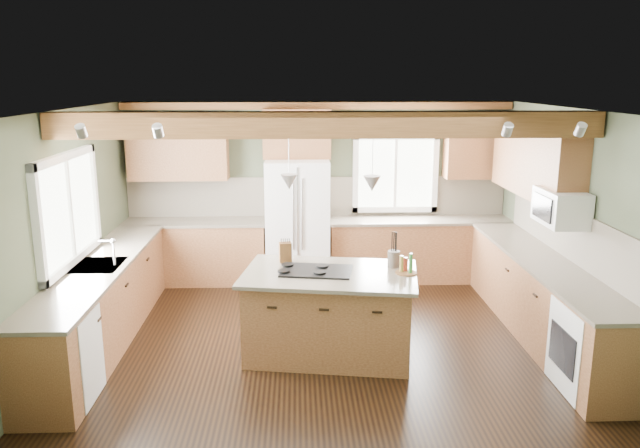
{
  "coord_description": "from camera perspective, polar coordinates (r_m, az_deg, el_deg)",
  "views": [
    {
      "loc": [
        -0.3,
        -6.61,
        2.93
      ],
      "look_at": [
        -0.05,
        0.3,
        1.3
      ],
      "focal_mm": 35.0,
      "sensor_mm": 36.0,
      "label": 1
    }
  ],
  "objects": [
    {
      "name": "island",
      "position": [
        6.78,
        0.89,
        -8.29
      ],
      "size": [
        1.85,
        1.3,
        0.88
      ],
      "primitive_type": "cube",
      "rotation": [
        0.0,
        0.0,
        -0.16
      ],
      "color": "brown",
      "rests_on": "floor"
    },
    {
      "name": "counter_back_right",
      "position": [
        9.22,
        9.13,
        0.36
      ],
      "size": [
        2.66,
        0.64,
        0.04
      ],
      "primitive_type": "cube",
      "color": "#4D4438",
      "rests_on": "base_cab_back_right"
    },
    {
      "name": "dishwasher",
      "position": [
        6.31,
        -22.68,
        -11.21
      ],
      "size": [
        0.6,
        0.6,
        0.84
      ],
      "primitive_type": "cube",
      "color": "white",
      "rests_on": "floor"
    },
    {
      "name": "pendant_right",
      "position": [
        6.37,
        4.78,
        3.7
      ],
      "size": [
        0.18,
        0.18,
        0.16
      ],
      "primitive_type": "cone",
      "rotation": [
        3.14,
        0.0,
        0.0
      ],
      "color": "#B2B2B7",
      "rests_on": "ceiling"
    },
    {
      "name": "knife_block",
      "position": [
        6.96,
        -3.19,
        -2.6
      ],
      "size": [
        0.15,
        0.12,
        0.22
      ],
      "primitive_type": "cube",
      "rotation": [
        0.0,
        0.0,
        0.15
      ],
      "color": "brown",
      "rests_on": "island_top"
    },
    {
      "name": "upper_cab_over_fridge",
      "position": [
        8.97,
        -2.13,
        8.25
      ],
      "size": [
        0.96,
        0.35,
        0.7
      ],
      "primitive_type": "cube",
      "color": "brown",
      "rests_on": "wall_back"
    },
    {
      "name": "refrigerator",
      "position": [
        8.96,
        -2.06,
        0.15
      ],
      "size": [
        0.9,
        0.74,
        1.8
      ],
      "primitive_type": "cube",
      "color": "white",
      "rests_on": "floor"
    },
    {
      "name": "cooktop",
      "position": [
        6.64,
        -0.32,
        -4.3
      ],
      "size": [
        0.81,
        0.6,
        0.02
      ],
      "primitive_type": "cube",
      "rotation": [
        0.0,
        0.0,
        -0.16
      ],
      "color": "black",
      "rests_on": "island_top"
    },
    {
      "name": "microwave",
      "position": [
        7.3,
        21.18,
        1.44
      ],
      "size": [
        0.4,
        0.7,
        0.38
      ],
      "primitive_type": "cube",
      "color": "white",
      "rests_on": "wall_right"
    },
    {
      "name": "soffit_trim",
      "position": [
        9.02,
        -0.22,
        10.77
      ],
      "size": [
        5.55,
        0.2,
        0.1
      ],
      "primitive_type": "cube",
      "color": "#523017",
      "rests_on": "ceiling"
    },
    {
      "name": "faucet",
      "position": [
        7.21,
        -18.32,
        -2.56
      ],
      "size": [
        0.02,
        0.02,
        0.28
      ],
      "primitive_type": "cylinder",
      "color": "#B2B2B7",
      "rests_on": "sink"
    },
    {
      "name": "backsplash_back",
      "position": [
        9.26,
        -0.23,
        2.55
      ],
      "size": [
        5.58,
        0.03,
        0.58
      ],
      "primitive_type": "cube",
      "color": "brown",
      "rests_on": "wall_back"
    },
    {
      "name": "base_cab_left",
      "position": [
        7.44,
        -19.32,
        -7.08
      ],
      "size": [
        0.6,
        3.7,
        0.88
      ],
      "primitive_type": "cube",
      "color": "brown",
      "rests_on": "floor"
    },
    {
      "name": "pendant_left",
      "position": [
        6.45,
        -2.84,
        3.86
      ],
      "size": [
        0.18,
        0.18,
        0.16
      ],
      "primitive_type": "cone",
      "rotation": [
        3.14,
        0.0,
        0.0
      ],
      "color": "#B2B2B7",
      "rests_on": "ceiling"
    },
    {
      "name": "oven",
      "position": [
        6.54,
        23.75,
        -10.42
      ],
      "size": [
        0.6,
        0.72,
        0.84
      ],
      "primitive_type": "cube",
      "color": "white",
      "rests_on": "floor"
    },
    {
      "name": "ceiling_beam",
      "position": [
        6.32,
        0.62,
        9.07
      ],
      "size": [
        5.55,
        0.26,
        0.26
      ],
      "primitive_type": "cube",
      "color": "#523017",
      "rests_on": "ceiling"
    },
    {
      "name": "base_cab_back_right",
      "position": [
        9.33,
        9.03,
        -2.4
      ],
      "size": [
        2.62,
        0.6,
        0.88
      ],
      "primitive_type": "cube",
      "color": "brown",
      "rests_on": "floor"
    },
    {
      "name": "upper_cab_right",
      "position": [
        8.12,
        19.11,
        5.59
      ],
      "size": [
        0.35,
        2.2,
        0.9
      ],
      "primitive_type": "cube",
      "color": "brown",
      "rests_on": "wall_right"
    },
    {
      "name": "sink",
      "position": [
        7.3,
        -19.6,
        -3.65
      ],
      "size": [
        0.5,
        0.65,
        0.03
      ],
      "primitive_type": "cube",
      "color": "#262628",
      "rests_on": "counter_left"
    },
    {
      "name": "wall_right",
      "position": [
        7.48,
        22.42,
        -0.36
      ],
      "size": [
        0.0,
        5.0,
        5.0
      ],
      "primitive_type": "plane",
      "rotation": [
        1.57,
        0.0,
        -1.57
      ],
      "color": "#3F4933",
      "rests_on": "ground"
    },
    {
      "name": "counter_left",
      "position": [
        7.3,
        -19.6,
        -3.69
      ],
      "size": [
        0.64,
        3.74,
        0.04
      ],
      "primitive_type": "cube",
      "color": "#4D4438",
      "rests_on": "base_cab_left"
    },
    {
      "name": "window_back",
      "position": [
        9.31,
        6.89,
        4.63
      ],
      "size": [
        1.1,
        0.04,
        1.0
      ],
      "primitive_type": "cube",
      "color": "white",
      "rests_on": "wall_back"
    },
    {
      "name": "island_top",
      "position": [
        6.63,
        0.91,
        -4.59
      ],
      "size": [
        1.98,
        1.43,
        0.04
      ],
      "primitive_type": "cube",
      "rotation": [
        0.0,
        0.0,
        -0.16
      ],
      "color": "#4D4438",
      "rests_on": "island"
    },
    {
      "name": "upper_cab_back_corner",
      "position": [
        9.36,
        14.13,
        6.84
      ],
      "size": [
        0.9,
        0.35,
        0.9
      ],
      "primitive_type": "cube",
      "color": "brown",
      "rests_on": "wall_back"
    },
    {
      "name": "window_left",
      "position": [
        7.24,
        -22.11,
        1.27
      ],
      "size": [
        0.04,
        1.6,
        1.05
      ],
      "primitive_type": "cube",
      "color": "white",
      "rests_on": "wall_left"
    },
    {
      "name": "wall_back",
      "position": [
        9.26,
        -0.23,
        3.11
      ],
      "size": [
        5.6,
        0.0,
        5.6
      ],
      "primitive_type": "plane",
      "rotation": [
        1.57,
        0.0,
        0.0
      ],
      "color": "#3F4933",
      "rests_on": "ground"
    },
    {
      "name": "counter_right",
      "position": [
        7.51,
        19.91,
        -3.26
      ],
      "size": [
        0.64,
        3.74,
        0.04
      ],
      "primitive_type": "cube",
      "color": "#4D4438",
      "rests_on": "base_cab_right"
    },
    {
      "name": "upper_cab_back_left",
      "position": [
        9.15,
        -12.85,
        6.77
      ],
      "size": [
        1.4,
        0.35,
        0.9
      ],
      "primitive_type": "cube",
      "color": "brown",
      "rests_on": "wall_back"
    },
    {
      "name": "base_cab_right",
      "position": [
        7.64,
        19.64,
        -6.57
      ],
      "size": [
        0.6,
        3.7,
        0.88
      ],
      "primitive_type": "cube",
      "color": "brown",
      "rests_on": "floor"
    },
    {
      "name": "counter_back_left",
      "position": [
        9.16,
        -11.42,
        0.18
      ],
      "size": [
        2.06,
        0.64,
        0.04
      ],
      "primitive_type": "cube",
      "color": "#4D4438",
      "rests_on": "base_cab_back_left"
    },
    {
      "name": "backsplash_right",
      "position": [
        7.54,
        22.11,
        -0.94
      ],
      "size": [
        0.03,
        3.7,
        0.58
      ],
      "primitive_type": "cube",
      "color": "brown",
      "rests_on": "wall_right"
    },
    {
      "name": "bottle_tray",
      "position": [
        6.61,
        7.92,
        -3.62
      ],
      "size": [
        0.25,
        0.25,
        0.21
      ],
      "primitive_type": null,
      "rotation": [
        0.0,
        0.0,
        0.09
      ],
      "color": "brown",
      "rests_on": "island_top"
    },
    {
      "name": "floor",
      "position": [
        7.24,
        0.45,
        -10.64
      ],
      "size": [
        5.6,
        5.6,
        0.0
      ],
      "primitive_type": "plane",
      "color": "black",
      "rests_on": "ground"
    },
    {
      "name": "ceiling",
      "position": [
        6.63,
        0.49,
        10.39
      ],
      "size": [
        5.6,
        5.6,
        0.0
      ],
      "primitive_type": "plane",
      "rotation": [
        3.14,
        0.0,
        0.0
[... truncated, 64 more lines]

